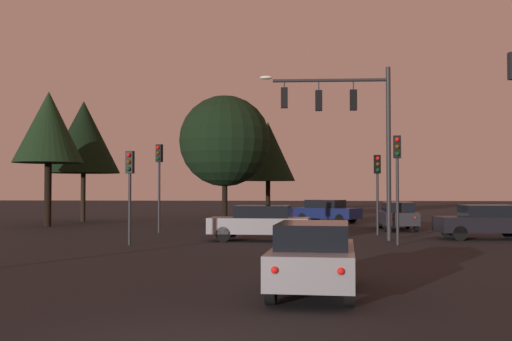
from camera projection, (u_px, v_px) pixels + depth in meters
ground_plane at (271, 231)px, 33.11m from camera, size 168.00×168.00×0.00m
traffic_signal_mast_arm at (350, 120)px, 27.14m from camera, size 5.71×0.43×7.55m
traffic_light_corner_left at (377, 178)px, 30.09m from camera, size 0.32×0.36×3.88m
traffic_light_corner_right at (397, 167)px, 24.76m from camera, size 0.32×0.36×4.37m
traffic_light_median at (159, 170)px, 31.51m from camera, size 0.36×0.38×4.50m
traffic_light_far_side at (130, 178)px, 24.79m from camera, size 0.32×0.36×3.76m
car_nearside_lane at (314, 256)px, 13.32m from camera, size 2.01×4.45×1.52m
car_crossing_left at (260, 222)px, 26.86m from camera, size 4.48×2.05×1.52m
car_crossing_right at (486, 221)px, 27.71m from camera, size 4.37×2.15×1.52m
car_far_lane at (327, 211)px, 40.74m from camera, size 4.49×3.79×1.52m
car_parked_lot at (397, 215)px, 33.96m from camera, size 1.79×4.42×1.52m
tree_behind_sign at (225, 141)px, 40.56m from camera, size 5.94×5.94×8.34m
tree_left_far at (49, 128)px, 37.29m from camera, size 4.16×4.16×8.10m
tree_center_horizon at (268, 152)px, 47.59m from camera, size 4.15×4.15×7.38m
tree_right_cluster at (84, 137)px, 42.65m from camera, size 4.95×4.95×8.28m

